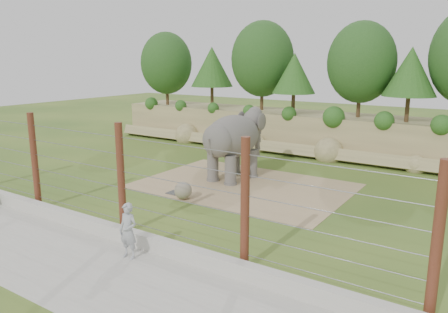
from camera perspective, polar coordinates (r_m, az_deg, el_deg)
The scene contains 10 objects.
ground at distance 19.38m, azimuth -3.27°, elevation -5.71°, with size 90.00×90.00×0.00m, color #375821.
back_embankment at distance 29.40m, azimuth 12.64°, elevation 8.20°, with size 30.00×5.52×8.77m.
dirt_patch at distance 21.49m, azimuth 2.59°, elevation -3.81°, with size 10.00×7.00×0.02m, color tan.
drain_grate at distance 20.28m, azimuth -6.06°, elevation -4.81°, with size 1.00×0.60×0.03m, color #262628.
elephant at distance 22.27m, azimuth 1.15°, elevation 1.37°, with size 1.84×4.30×3.48m, color #5E5954, non-canonical shape.
stone_ball at distance 19.41m, azimuth -5.36°, elevation -4.44°, with size 0.78×0.78×0.78m, color gray.
retaining_wall at distance 15.82m, azimuth -14.29°, elevation -9.46°, with size 26.00×0.35×0.50m, color #B6B2A8.
walkway at distance 14.77m, azimuth -20.08°, elevation -12.53°, with size 26.00×4.00×0.01m, color #B6B2A8.
barrier_fence at distance 15.58m, azimuth -13.29°, elevation -2.94°, with size 20.26×0.26×4.00m.
zookeeper at distance 13.99m, azimuth -12.41°, elevation -9.47°, with size 0.65×0.43×1.78m, color silver.
Camera 1 is at (11.02, -14.72, 6.10)m, focal length 35.00 mm.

